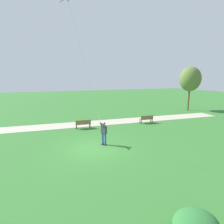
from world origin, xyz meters
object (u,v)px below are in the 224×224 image
Objects in this scene: park_bench_far_walkway at (146,119)px; tree_lakeside_near at (190,79)px; person_kite_flyer at (104,131)px; park_bench_near_walkway at (83,123)px.

tree_lakeside_near is at bearing 113.38° from park_bench_far_walkway.
person_kite_flyer is 19.52m from tree_lakeside_near.
park_bench_far_walkway is at bearing 85.88° from park_bench_near_walkway.
park_bench_near_walkway is 18.39m from tree_lakeside_near.
person_kite_flyer is at bearing -56.04° from park_bench_far_walkway.
park_bench_near_walkway is at bearing -77.03° from tree_lakeside_near.
park_bench_far_walkway is 0.23× the size of tree_lakeside_near.
person_kite_flyer is at bearing -62.30° from tree_lakeside_near.
person_kite_flyer reaches higher than park_bench_far_walkway.
person_kite_flyer is at bearing 5.37° from park_bench_near_walkway.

